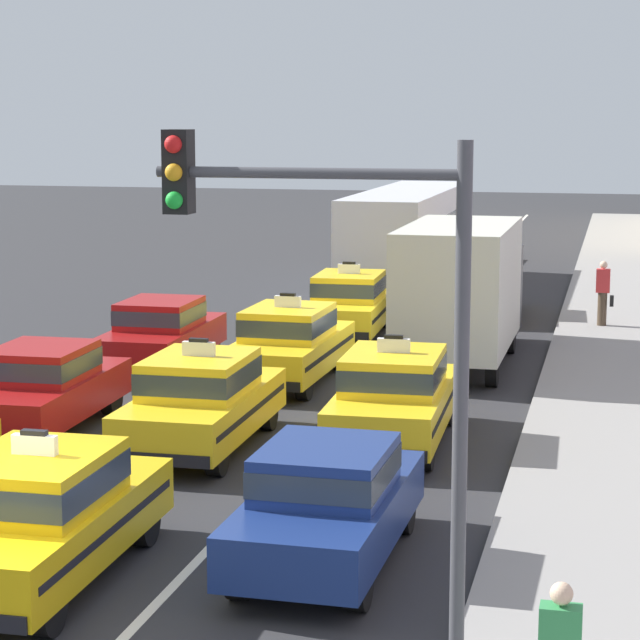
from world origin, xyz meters
name	(u,v)px	position (x,y,z in m)	size (l,w,h in m)	color
lane_stripe_left_center	(295,329)	(-1.60, 20.00, 0.00)	(0.14, 80.00, 0.01)	silver
lane_stripe_center_right	(414,334)	(1.60, 20.00, 0.00)	(0.14, 80.00, 0.01)	silver
sidewalk_curb	(636,381)	(7.20, 15.00, 0.07)	(4.00, 90.00, 0.15)	gray
sedan_left_second	(44,385)	(-3.29, 8.35, 0.85)	(1.88, 4.35, 1.58)	black
sedan_left_third	(161,332)	(-3.21, 14.22, 0.85)	(1.83, 4.33, 1.58)	black
taxi_center_nearest	(41,514)	(0.00, 1.37, 0.88)	(1.87, 4.58, 1.96)	black
taxi_center_second	(201,400)	(-0.10, 7.79, 0.88)	(1.85, 4.57, 1.96)	black
taxi_center_third	(289,343)	(-0.01, 13.38, 0.88)	(1.92, 4.60, 1.96)	black
taxi_center_fourth	(350,303)	(0.05, 19.22, 0.88)	(1.98, 4.62, 1.96)	black
bus_center_fifth	(408,233)	(0.00, 28.64, 1.82)	(2.62, 11.22, 3.22)	black
taxi_center_sixth	(449,237)	(0.20, 37.17, 0.88)	(1.93, 4.60, 1.96)	black
sedan_right_nearest	(327,500)	(3.26, 2.81, 0.85)	(1.83, 4.33, 1.58)	black
taxi_right_second	(394,396)	(3.05, 8.86, 0.88)	(1.94, 4.61, 1.96)	black
box_truck_right_third	(463,287)	(3.31, 16.39, 1.78)	(2.34, 6.98, 3.27)	black
taxi_right_fourth	(485,285)	(3.09, 23.42, 0.88)	(2.01, 4.64, 1.96)	black
pedestrian_mid_block	(603,293)	(6.37, 21.66, 1.01)	(0.47, 0.24, 1.71)	#473828
traffic_light_pole	(354,328)	(4.49, -1.42, 3.82)	(2.87, 0.33, 5.58)	#47474C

